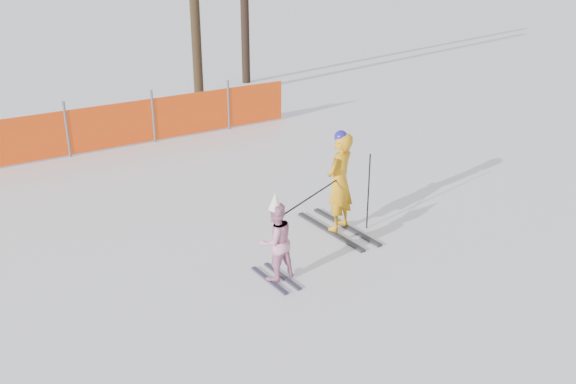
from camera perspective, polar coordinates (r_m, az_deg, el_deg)
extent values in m
plane|color=white|center=(9.60, 1.66, -6.48)|extent=(120.00, 120.00, 0.00)
cube|color=black|center=(10.61, 3.74, -3.51)|extent=(0.09, 1.73, 0.04)
cube|color=black|center=(10.80, 5.19, -3.08)|extent=(0.09, 1.73, 0.04)
imported|color=orange|center=(10.38, 4.60, 0.91)|extent=(0.71, 0.60, 1.64)
sphere|color=#201A94|center=(10.14, 4.73, 4.90)|extent=(0.22, 0.22, 0.22)
cube|color=black|center=(9.16, -1.68, -7.85)|extent=(0.09, 0.89, 0.03)
cube|color=black|center=(9.27, -0.51, -7.48)|extent=(0.09, 0.89, 0.03)
imported|color=pink|center=(8.94, -1.12, -4.40)|extent=(0.57, 0.46, 1.14)
cone|color=white|center=(8.69, -1.15, -0.80)|extent=(0.19, 0.19, 0.24)
cylinder|color=black|center=(10.58, 7.16, 0.02)|extent=(0.02, 0.02, 1.31)
cylinder|color=black|center=(9.56, 1.98, -0.47)|extent=(1.53, 0.73, 0.02)
cylinder|color=#595960|center=(14.85, -19.06, 5.27)|extent=(0.06, 0.06, 1.25)
cylinder|color=#595960|center=(15.43, -11.90, 6.59)|extent=(0.06, 0.06, 1.25)
cylinder|color=#595960|center=(16.24, -5.32, 7.72)|extent=(0.06, 0.06, 1.25)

